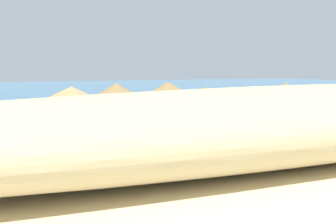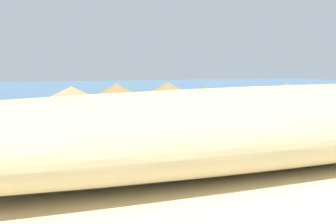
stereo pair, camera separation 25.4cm
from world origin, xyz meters
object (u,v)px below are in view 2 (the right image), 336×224
object	(u,v)px
beach_umbrella_5	(287,87)
lounge_chair_0	(292,116)
cooler_box	(295,127)
beach_umbrella_0	(71,91)
lounge_chair_1	(140,125)
beach_umbrella_3	(206,91)
beach_umbrella_4	(253,91)
beach_ball	(92,138)
beach_umbrella_1	(116,89)
wooden_signpost	(21,126)
beach_umbrella_2	(168,87)

from	to	relation	value
beach_umbrella_5	lounge_chair_0	distance (m)	2.19
beach_umbrella_5	cooler_box	distance (m)	4.68
beach_umbrella_0	lounge_chair_0	size ratio (longest dim) A/B	1.82
lounge_chair_1	lounge_chair_0	bearing A→B (deg)	-79.43
beach_umbrella_0	beach_umbrella_3	size ratio (longest dim) A/B	1.09
beach_umbrella_4	beach_ball	distance (m)	12.03
beach_umbrella_1	lounge_chair_1	size ratio (longest dim) A/B	1.66
beach_umbrella_1	beach_umbrella_0	bearing A→B (deg)	-179.56
lounge_chair_1	cooler_box	distance (m)	9.73
beach_ball	lounge_chair_0	bearing A→B (deg)	5.70
lounge_chair_0	beach_umbrella_3	bearing A→B (deg)	65.10
beach_umbrella_4	lounge_chair_0	bearing A→B (deg)	-14.69
beach_umbrella_4	wooden_signpost	world-z (taller)	beach_umbrella_4
beach_umbrella_4	cooler_box	distance (m)	4.13
beach_umbrella_1	lounge_chair_1	world-z (taller)	beach_umbrella_1
wooden_signpost	beach_ball	bearing A→B (deg)	25.64
beach_umbrella_3	beach_ball	bearing A→B (deg)	-161.72
lounge_chair_1	beach_umbrella_0	bearing A→B (deg)	78.37
lounge_chair_0	lounge_chair_1	distance (m)	11.42
beach_umbrella_2	cooler_box	xyz separation A→B (m)	(7.30, -3.35, -2.48)
beach_umbrella_1	beach_umbrella_3	world-z (taller)	beach_umbrella_1
lounge_chair_0	cooler_box	distance (m)	3.37
beach_umbrella_0	wooden_signpost	size ratio (longest dim) A/B	1.48
beach_umbrella_0	lounge_chair_0	xyz separation A→B (m)	(15.21, -1.22, -2.04)
beach_umbrella_0	beach_umbrella_1	xyz separation A→B (m)	(2.71, 0.02, 0.11)
beach_umbrella_0	beach_umbrella_2	xyz separation A→B (m)	(5.90, -0.57, 0.17)
lounge_chair_0	wooden_signpost	world-z (taller)	wooden_signpost
lounge_chair_1	beach_ball	distance (m)	3.32
beach_umbrella_3	beach_ball	size ratio (longest dim) A/B	9.22
beach_umbrella_3	lounge_chair_1	bearing A→B (deg)	-163.70
beach_umbrella_4	cooler_box	bearing A→B (deg)	-76.11
beach_umbrella_4	wooden_signpost	bearing A→B (deg)	-168.78
beach_umbrella_1	beach_umbrella_3	bearing A→B (deg)	0.25
beach_umbrella_1	cooler_box	xyz separation A→B (m)	(10.50, -3.94, -2.41)
beach_umbrella_0	beach_ball	size ratio (longest dim) A/B	10.02
cooler_box	lounge_chair_0	bearing A→B (deg)	53.34
lounge_chair_0	lounge_chair_1	xyz separation A→B (m)	(-11.42, -0.24, 0.04)
beach_umbrella_1	beach_umbrella_4	size ratio (longest dim) A/B	1.12
wooden_signpost	beach_umbrella_0	bearing A→B (deg)	64.76
beach_umbrella_2	lounge_chair_0	size ratio (longest dim) A/B	1.95
beach_umbrella_1	beach_umbrella_2	size ratio (longest dim) A/B	0.98
beach_umbrella_0	beach_umbrella_1	distance (m)	2.71
beach_umbrella_2	beach_umbrella_5	xyz separation A→B (m)	(9.38, 0.16, -0.18)
wooden_signpost	beach_umbrella_2	bearing A→B (deg)	31.23
lounge_chair_1	beach_umbrella_4	bearing A→B (deg)	-74.04
lounge_chair_0	lounge_chair_1	world-z (taller)	lounge_chair_1
beach_umbrella_3	cooler_box	distance (m)	6.20
wooden_signpost	beach_ball	xyz separation A→B (m)	(3.41, 0.79, -0.97)
lounge_chair_0	wooden_signpost	distance (m)	18.05
beach_umbrella_0	beach_umbrella_5	world-z (taller)	beach_umbrella_0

